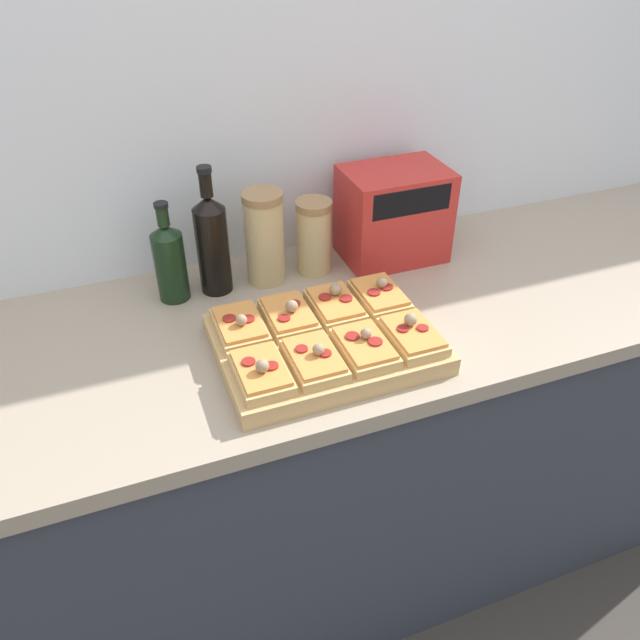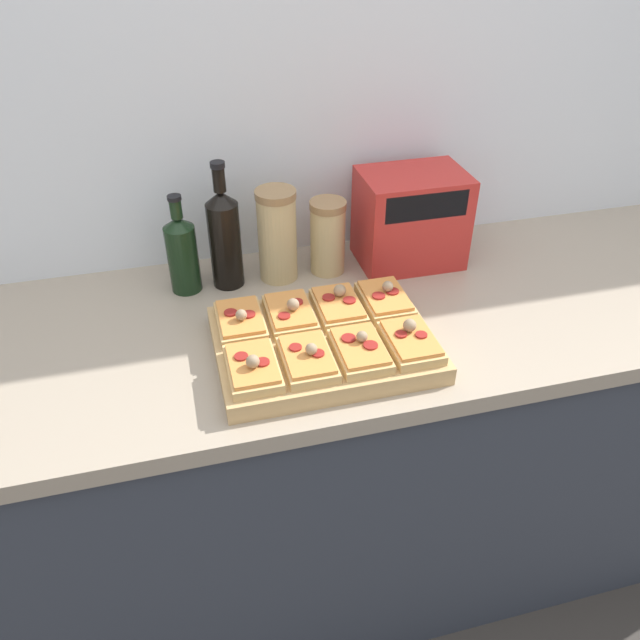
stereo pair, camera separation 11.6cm
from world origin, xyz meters
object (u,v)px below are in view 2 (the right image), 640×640
(olive_oil_bottle, at_px, (182,253))
(grain_jar_tall, at_px, (277,235))
(cutting_board, at_px, (324,344))
(wine_bottle, at_px, (225,237))
(grain_jar_short, at_px, (328,237))
(toaster_oven, at_px, (411,218))

(olive_oil_bottle, xyz_separation_m, grain_jar_tall, (0.22, 0.00, 0.02))
(cutting_board, height_order, wine_bottle, wine_bottle)
(olive_oil_bottle, distance_m, grain_jar_short, 0.35)
(olive_oil_bottle, relative_size, grain_jar_short, 1.29)
(toaster_oven, bearing_deg, cutting_board, -134.08)
(wine_bottle, bearing_deg, toaster_oven, -0.11)
(olive_oil_bottle, xyz_separation_m, toaster_oven, (0.56, -0.00, 0.02))
(cutting_board, relative_size, wine_bottle, 1.44)
(olive_oil_bottle, distance_m, grain_jar_tall, 0.22)
(wine_bottle, xyz_separation_m, grain_jar_short, (0.25, -0.00, -0.03))
(olive_oil_bottle, distance_m, toaster_oven, 0.56)
(cutting_board, bearing_deg, toaster_oven, 45.92)
(toaster_oven, bearing_deg, wine_bottle, 179.89)
(toaster_oven, bearing_deg, olive_oil_bottle, 179.91)
(wine_bottle, height_order, grain_jar_short, wine_bottle)
(olive_oil_bottle, bearing_deg, toaster_oven, -0.09)
(toaster_oven, bearing_deg, grain_jar_short, 179.77)
(cutting_board, relative_size, grain_jar_short, 2.37)
(wine_bottle, distance_m, toaster_oven, 0.46)
(wine_bottle, relative_size, grain_jar_tall, 1.35)
(grain_jar_tall, bearing_deg, toaster_oven, -0.14)
(wine_bottle, bearing_deg, grain_jar_short, -0.00)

